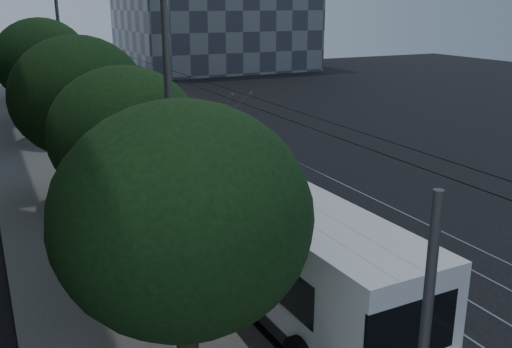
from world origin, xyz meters
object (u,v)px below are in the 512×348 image
object	(u,v)px
streetlamp_near	(184,103)
streetlamp_far	(67,43)
car_white_b	(107,132)
car_white_c	(91,109)
car_white_a	(113,133)
pickup_silver	(143,181)
car_white_d	(80,102)
trolleybus	(267,236)

from	to	relation	value
streetlamp_near	streetlamp_far	xyz separation A→B (m)	(0.47, 22.57, 0.17)
car_white_b	car_white_c	distance (m)	8.26
car_white_a	streetlamp_near	size ratio (longest dim) A/B	0.41
streetlamp_far	car_white_a	bearing A→B (deg)	-54.57
pickup_silver	car_white_a	xyz separation A→B (m)	(1.19, 11.00, -0.23)
car_white_a	car_white_c	world-z (taller)	car_white_a
pickup_silver	streetlamp_near	size ratio (longest dim) A/B	0.68
car_white_a	car_white_d	xyz separation A→B (m)	(0.06, 11.81, 0.09)
trolleybus	car_white_c	size ratio (longest dim) A/B	3.12
car_white_b	car_white_c	bearing A→B (deg)	92.39
pickup_silver	car_white_c	world-z (taller)	pickup_silver
car_white_b	car_white_a	bearing A→B (deg)	-52.85
car_white_b	streetlamp_near	distance (m)	21.23
car_white_a	car_white_b	distance (m)	0.58
trolleybus	streetlamp_near	distance (m)	4.59
pickup_silver	streetlamp_near	xyz separation A→B (m)	(-1.09, -9.03, 4.80)
car_white_d	car_white_a	bearing A→B (deg)	-85.32
car_white_a	streetlamp_near	bearing A→B (deg)	-119.73
car_white_a	car_white_c	xyz separation A→B (m)	(0.30, 8.74, -0.00)
car_white_b	car_white_c	world-z (taller)	car_white_c
pickup_silver	streetlamp_far	bearing A→B (deg)	87.72
car_white_a	streetlamp_far	xyz separation A→B (m)	(-1.81, 2.55, 5.20)
car_white_a	pickup_silver	bearing A→B (deg)	-119.40
car_white_c	streetlamp_near	world-z (taller)	streetlamp_near
trolleybus	car_white_b	size ratio (longest dim) A/B	2.79
streetlamp_near	streetlamp_far	world-z (taller)	streetlamp_far
car_white_d	car_white_b	bearing A→B (deg)	-86.83
car_white_d	streetlamp_far	size ratio (longest dim) A/B	0.45
car_white_c	trolleybus	bearing A→B (deg)	-107.59
streetlamp_near	streetlamp_far	bearing A→B (deg)	88.80
car_white_c	streetlamp_near	distance (m)	29.31
car_white_a	car_white_b	size ratio (longest dim) A/B	0.87
trolleybus	streetlamp_far	distance (m)	23.30
trolleybus	car_white_a	xyz separation A→B (m)	(0.03, 20.31, -1.05)
trolleybus	car_white_b	xyz separation A→B (m)	(-0.27, 20.81, -1.06)
car_white_d	streetlamp_far	world-z (taller)	streetlamp_far
streetlamp_near	trolleybus	bearing A→B (deg)	-7.22
car_white_b	streetlamp_near	bearing A→B (deg)	-89.01
car_white_c	streetlamp_near	bearing A→B (deg)	-112.08
trolleybus	car_white_d	world-z (taller)	trolleybus
streetlamp_far	car_white_b	bearing A→B (deg)	-53.47
car_white_c	streetlamp_far	bearing A→B (deg)	-125.81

